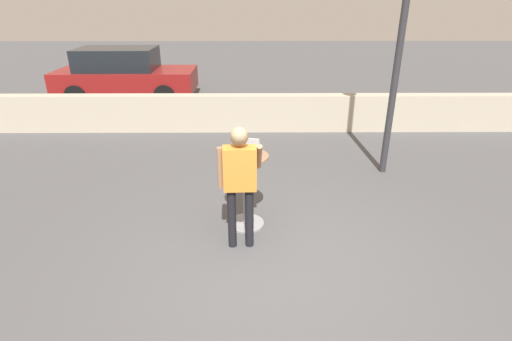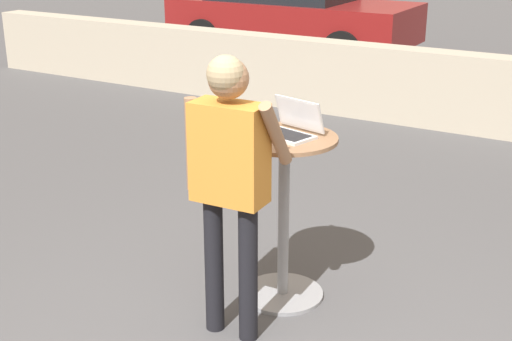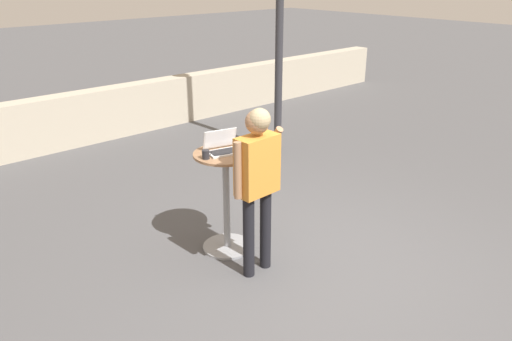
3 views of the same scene
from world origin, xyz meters
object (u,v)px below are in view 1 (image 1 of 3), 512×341
(coffee_mug, at_px, (227,152))
(street_lamp, at_px, (404,16))
(parked_car_near_street, at_px, (124,74))
(standing_person, at_px, (240,174))
(laptop, at_px, (246,151))
(cafe_table, at_px, (245,186))

(coffee_mug, xyz_separation_m, street_lamp, (2.79, 1.87, 1.62))
(parked_car_near_street, bearing_deg, standing_person, -64.48)
(laptop, height_order, standing_person, standing_person)
(standing_person, xyz_separation_m, parked_car_near_street, (-3.82, 8.00, -0.26))
(standing_person, relative_size, parked_car_near_street, 0.39)
(coffee_mug, bearing_deg, cafe_table, 0.99)
(laptop, xyz_separation_m, standing_person, (-0.07, -0.58, -0.07))
(parked_car_near_street, bearing_deg, street_lamp, -41.05)
(cafe_table, xyz_separation_m, coffee_mug, (-0.24, -0.00, 0.50))
(laptop, bearing_deg, parked_car_near_street, 117.64)
(cafe_table, distance_m, street_lamp, 3.81)
(standing_person, bearing_deg, coffee_mug, 109.13)
(laptop, height_order, parked_car_near_street, parked_car_near_street)
(coffee_mug, xyz_separation_m, parked_car_near_street, (-3.63, 7.47, -0.33))
(cafe_table, bearing_deg, street_lamp, 36.17)
(coffee_mug, bearing_deg, parked_car_near_street, 115.95)
(laptop, distance_m, standing_person, 0.59)
(parked_car_near_street, bearing_deg, cafe_table, -62.57)
(cafe_table, height_order, coffee_mug, coffee_mug)
(cafe_table, relative_size, street_lamp, 0.25)
(standing_person, bearing_deg, street_lamp, 42.65)
(standing_person, distance_m, street_lamp, 3.93)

